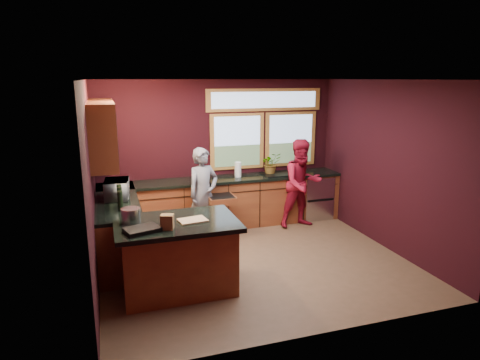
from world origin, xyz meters
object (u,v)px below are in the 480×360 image
person_red (302,184)px  cutting_board (193,220)px  person_grey (203,194)px  island (178,255)px  stock_pot (131,215)px

person_red → cutting_board: person_red is taller
person_grey → island: bearing=-134.3°
island → stock_pot: 0.80m
person_grey → cutting_board: person_grey is taller
person_red → cutting_board: bearing=-147.3°
person_grey → person_red: (1.87, 0.04, 0.03)m
person_red → person_grey: bearing=177.1°
cutting_board → person_red: bearing=36.9°
person_grey → stock_pot: (-1.30, -1.57, 0.24)m
stock_pot → cutting_board: bearing=-14.9°
stock_pot → person_grey: bearing=50.5°
person_red → cutting_board: (-2.42, -1.82, 0.13)m
person_grey → person_red: bearing=-19.5°
stock_pot → person_red: bearing=27.0°
person_grey → stock_pot: person_grey is taller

